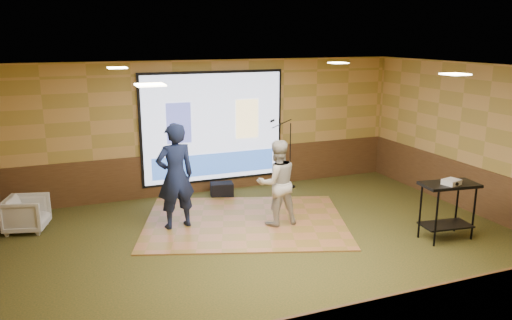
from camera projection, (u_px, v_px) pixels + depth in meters
name	position (u px, v px, depth m)	size (l,w,h in m)	color
ground	(273.00, 247.00, 8.52)	(9.00, 9.00, 0.00)	#263217
room_shell	(274.00, 126.00, 8.01)	(9.04, 7.04, 3.02)	tan
wainscot_back	(214.00, 171.00, 11.55)	(9.00, 0.04, 0.95)	#472D17
wainscot_right	(478.00, 192.00, 9.99)	(0.04, 7.00, 0.95)	#472D17
projector_screen	(214.00, 128.00, 11.27)	(3.32, 0.06, 2.52)	black
downlight_nw	(117.00, 68.00, 8.65)	(0.32, 0.32, 0.02)	beige
downlight_ne	(338.00, 63.00, 10.21)	(0.32, 0.32, 0.02)	beige
downlight_sw	(150.00, 85.00, 5.67)	(0.32, 0.32, 0.02)	beige
downlight_se	(455.00, 74.00, 7.23)	(0.32, 0.32, 0.02)	beige
dance_floor	(245.00, 221.00, 9.66)	(3.81, 2.91, 0.03)	#A9693E
player_left	(175.00, 176.00, 9.13)	(0.72, 0.47, 1.97)	#151E41
player_right	(277.00, 183.00, 9.32)	(0.79, 0.62, 1.63)	beige
av_table	(448.00, 199.00, 8.72)	(0.98, 0.51, 1.03)	black
projector	(451.00, 182.00, 8.56)	(0.28, 0.23, 0.09)	silver
mic_stand	(288.00, 167.00, 11.78)	(0.65, 0.27, 1.67)	black
banquet_chair	(27.00, 214.00, 9.18)	(0.69, 0.71, 0.65)	gray
duffel_bag	(222.00, 189.00, 11.20)	(0.49, 0.33, 0.31)	black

